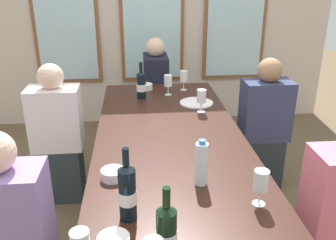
{
  "coord_description": "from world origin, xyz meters",
  "views": [
    {
      "loc": [
        -0.21,
        -2.06,
        1.73
      ],
      "look_at": [
        0.0,
        0.22,
        0.79
      ],
      "focal_mm": 39.39,
      "sensor_mm": 36.0,
      "label": 1
    }
  ],
  "objects": [
    {
      "name": "wine_glass_2",
      "position": [
        0.06,
        0.9,
        0.86
      ],
      "size": [
        0.07,
        0.07,
        0.17
      ],
      "color": "white",
      "rests_on": "dining_table"
    },
    {
      "name": "white_plate_0",
      "position": [
        0.27,
        0.67,
        0.74
      ],
      "size": [
        0.27,
        0.27,
        0.01
      ],
      "primitive_type": "cylinder",
      "color": "white",
      "rests_on": "dining_table"
    },
    {
      "name": "ground_plane",
      "position": [
        0.0,
        0.0,
        0.0
      ],
      "size": [
        12.0,
        12.0,
        0.0
      ],
      "primitive_type": "plane",
      "color": "brown"
    },
    {
      "name": "water_bottle",
      "position": [
        0.1,
        -0.5,
        0.85
      ],
      "size": [
        0.06,
        0.06,
        0.24
      ],
      "color": "white",
      "rests_on": "dining_table"
    },
    {
      "name": "wine_bottle_2",
      "position": [
        -0.12,
        -1.0,
        0.86
      ],
      "size": [
        0.08,
        0.08,
        0.31
      ],
      "color": "black",
      "rests_on": "dining_table"
    },
    {
      "name": "wine_bottle_1",
      "position": [
        -0.16,
        0.84,
        0.85
      ],
      "size": [
        0.08,
        0.08,
        0.3
      ],
      "color": "black",
      "rests_on": "dining_table"
    },
    {
      "name": "wine_bottle_0",
      "position": [
        -0.26,
        -0.75,
        0.87
      ],
      "size": [
        0.08,
        0.08,
        0.33
      ],
      "color": "black",
      "rests_on": "dining_table"
    },
    {
      "name": "tasting_bowl_0",
      "position": [
        -0.12,
        1.08,
        0.77
      ],
      "size": [
        0.12,
        0.12,
        0.05
      ],
      "primitive_type": "cylinder",
      "color": "white",
      "rests_on": "dining_table"
    },
    {
      "name": "tasting_bowl_1",
      "position": [
        -0.34,
        -0.42,
        0.77
      ],
      "size": [
        0.12,
        0.12,
        0.05
      ],
      "primitive_type": "cylinder",
      "color": "white",
      "rests_on": "dining_table"
    },
    {
      "name": "seated_person_2",
      "position": [
        -0.82,
        0.57,
        0.53
      ],
      "size": [
        0.38,
        0.24,
        1.11
      ],
      "color": "#283235",
      "rests_on": "ground"
    },
    {
      "name": "dining_table",
      "position": [
        0.0,
        0.0,
        0.67
      ],
      "size": [
        0.95,
        2.46,
        0.74
      ],
      "color": "#331A13",
      "rests_on": "ground"
    },
    {
      "name": "seated_person_3",
      "position": [
        0.82,
        0.6,
        0.53
      ],
      "size": [
        0.38,
        0.24,
        1.11
      ],
      "color": "#262B31",
      "rests_on": "ground"
    },
    {
      "name": "seated_person_4",
      "position": [
        0.0,
        1.58,
        0.53
      ],
      "size": [
        0.24,
        0.38,
        1.11
      ],
      "color": "#2C363B",
      "rests_on": "ground"
    },
    {
      "name": "wine_glass_3",
      "position": [
        0.33,
        -0.7,
        0.86
      ],
      "size": [
        0.07,
        0.07,
        0.17
      ],
      "color": "white",
      "rests_on": "dining_table"
    },
    {
      "name": "wine_glass_5",
      "position": [
        0.21,
        1.03,
        0.86
      ],
      "size": [
        0.07,
        0.07,
        0.17
      ],
      "color": "white",
      "rests_on": "dining_table"
    },
    {
      "name": "wine_glass_4",
      "position": [
        0.27,
        0.48,
        0.86
      ],
      "size": [
        0.07,
        0.07,
        0.17
      ],
      "color": "white",
      "rests_on": "dining_table"
    }
  ]
}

